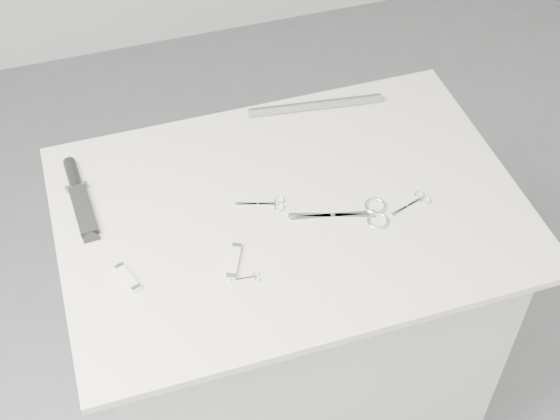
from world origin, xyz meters
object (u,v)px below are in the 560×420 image
object	(u,v)px
sheathed_knife	(78,194)
pocket_knife_b	(128,278)
plinth	(289,329)
embroidery_scissors_a	(415,202)
embroidery_scissors_b	(269,204)
pocket_knife_a	(234,261)
large_shears	(361,214)
tiny_scissors	(250,278)
metal_rail	(315,105)

from	to	relation	value
sheathed_knife	pocket_knife_b	distance (m)	0.27
plinth	embroidery_scissors_a	world-z (taller)	embroidery_scissors_a
embroidery_scissors_b	pocket_knife_a	size ratio (longest dim) A/B	1.20
plinth	large_shears	size ratio (longest dim) A/B	4.23
sheathed_knife	pocket_knife_b	xyz separation A→B (m)	(0.06, -0.26, -0.00)
embroidery_scissors_a	pocket_knife_a	world-z (taller)	pocket_knife_a
embroidery_scissors_b	pocket_knife_b	bearing A→B (deg)	-143.77
embroidery_scissors_a	embroidery_scissors_b	world-z (taller)	same
tiny_scissors	metal_rail	bearing A→B (deg)	62.69
sheathed_knife	pocket_knife_b	world-z (taller)	sheathed_knife
plinth	embroidery_scissors_a	xyz separation A→B (m)	(0.26, -0.07, 0.47)
embroidery_scissors_a	metal_rail	world-z (taller)	metal_rail
plinth	sheathed_knife	xyz separation A→B (m)	(-0.43, 0.17, 0.48)
large_shears	embroidery_scissors_a	distance (m)	0.13
embroidery_scissors_a	pocket_knife_a	bearing A→B (deg)	168.30
metal_rail	embroidery_scissors_a	bearing A→B (deg)	-73.92
embroidery_scissors_a	pocket_knife_a	xyz separation A→B (m)	(-0.42, -0.04, 0.00)
embroidery_scissors_b	sheathed_knife	distance (m)	0.42
embroidery_scissors_b	metal_rail	xyz separation A→B (m)	(0.20, 0.27, 0.01)
plinth	tiny_scissors	bearing A→B (deg)	-130.94
sheathed_knife	embroidery_scissors_b	bearing A→B (deg)	-114.39
plinth	embroidery_scissors_b	size ratio (longest dim) A/B	8.42
pocket_knife_a	pocket_knife_b	size ratio (longest dim) A/B	1.15
sheathed_knife	metal_rail	bearing A→B (deg)	-81.73
large_shears	sheathed_knife	world-z (taller)	sheathed_knife
embroidery_scissors_a	pocket_knife_a	distance (m)	0.42
tiny_scissors	pocket_knife_a	distance (m)	0.05
plinth	metal_rail	size ratio (longest dim) A/B	2.74
pocket_knife_a	tiny_scissors	bearing A→B (deg)	-132.38
sheathed_knife	metal_rail	distance (m)	0.60
embroidery_scissors_b	pocket_knife_a	distance (m)	0.18
plinth	metal_rail	distance (m)	0.59
embroidery_scissors_b	metal_rail	size ratio (longest dim) A/B	0.33
large_shears	embroidery_scissors_a	size ratio (longest dim) A/B	2.11
metal_rail	pocket_knife_b	bearing A→B (deg)	-144.08
sheathed_knife	pocket_knife_a	bearing A→B (deg)	-139.42
embroidery_scissors_a	metal_rail	size ratio (longest dim) A/B	0.31
embroidery_scissors_a	tiny_scissors	world-z (taller)	same
embroidery_scissors_a	plinth	bearing A→B (deg)	147.50
metal_rail	large_shears	bearing A→B (deg)	-93.53
sheathed_knife	metal_rail	size ratio (longest dim) A/B	0.72
embroidery_scissors_a	embroidery_scissors_b	distance (m)	0.32
tiny_scissors	embroidery_scissors_a	bearing A→B (deg)	18.63
sheathed_knife	pocket_knife_a	size ratio (longest dim) A/B	2.65
large_shears	metal_rail	bearing A→B (deg)	101.36
plinth	large_shears	bearing A→B (deg)	-26.62
large_shears	tiny_scissors	world-z (taller)	large_shears
large_shears	sheathed_knife	distance (m)	0.62
plinth	pocket_knife_b	bearing A→B (deg)	-166.40
large_shears	pocket_knife_a	distance (m)	0.30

